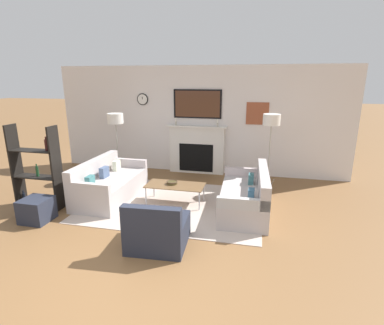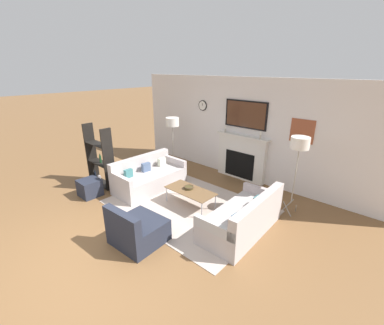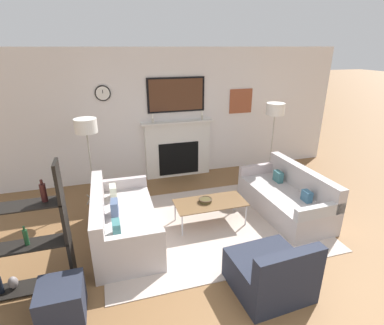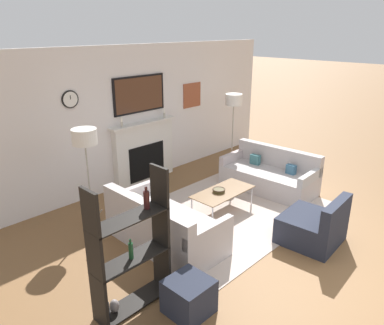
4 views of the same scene
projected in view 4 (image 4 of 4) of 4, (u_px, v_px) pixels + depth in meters
name	position (u px, v px, depth m)	size (l,w,h in m)	color
ground_plane	(359.00, 269.00, 4.92)	(60.00, 60.00, 0.00)	brown
fireplace_wall	(140.00, 121.00, 7.43)	(7.50, 0.28, 2.70)	silver
area_rug	(224.00, 212.00, 6.41)	(3.37, 2.47, 0.01)	#B9A79B
couch_left	(164.00, 227.00, 5.38)	(0.89, 1.79, 0.79)	#B6ADAB
couch_right	(270.00, 176.00, 7.26)	(0.90, 1.81, 0.79)	#B6ADAB
armchair	(314.00, 227.00, 5.46)	(0.87, 0.85, 0.74)	#242937
coffee_table	(223.00, 192.00, 6.32)	(1.13, 0.53, 0.38)	brown
decorative_bowl	(219.00, 190.00, 6.27)	(0.22, 0.22, 0.06)	#443B1E
floor_lamp_left	(85.00, 138.00, 5.52)	(0.37, 0.37, 1.60)	#9E998E
floor_lamp_right	(234.00, 101.00, 7.91)	(0.36, 0.36, 1.67)	#9E998E
shelf_unit	(130.00, 252.00, 4.05)	(0.91, 0.28, 1.58)	black
ottoman	(189.00, 296.00, 4.12)	(0.46, 0.46, 0.41)	#242937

